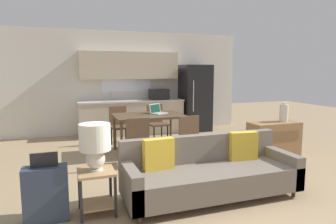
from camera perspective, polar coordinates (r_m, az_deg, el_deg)
name	(u,v)px	position (r m, az deg, el deg)	size (l,w,h in m)	color
ground_plane	(204,198)	(4.11, 6.83, -16.04)	(20.00, 20.00, 0.00)	#9E8460
wall_back	(128,82)	(8.17, -7.54, 5.64)	(6.40, 0.07, 2.70)	silver
kitchen_counter	(132,102)	(7.92, -6.90, 1.88)	(2.73, 0.65, 2.15)	beige
refrigerator	(195,98)	(8.38, 5.20, 2.69)	(0.76, 0.75, 1.82)	black
dining_table	(148,118)	(6.09, -3.74, -1.15)	(1.38, 0.94, 0.78)	brown
couch	(209,173)	(4.09, 7.77, -11.38)	(2.30, 0.80, 0.81)	#3D2D1E
side_table	(97,185)	(3.68, -13.45, -13.37)	(0.41, 0.41, 0.52)	tan
table_lamp	(95,142)	(3.55, -13.73, -5.57)	(0.36, 0.36, 0.55)	silver
credenza	(274,141)	(5.97, 19.48, -5.22)	(0.96, 0.42, 0.71)	olive
vase	(284,113)	(6.04, 21.21, -0.14)	(0.16, 0.16, 0.35)	beige
dining_chair_near_left	(137,139)	(5.25, -6.02, -5.16)	(0.43, 0.43, 0.87)	brown
dining_chair_far_right	(157,121)	(7.04, -2.17, -1.77)	(0.46, 0.46, 0.87)	brown
dining_chair_far_left	(120,124)	(6.78, -9.20, -2.25)	(0.46, 0.46, 0.87)	brown
dining_chair_near_right	(186,136)	(5.46, 3.35, -4.61)	(0.47, 0.47, 0.87)	brown
laptop	(157,111)	(6.23, -2.02, 0.16)	(0.41, 0.39, 0.20)	#B7BABC
suitcase	(46,194)	(3.68, -22.21, -14.18)	(0.47, 0.22, 0.78)	#2D384C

